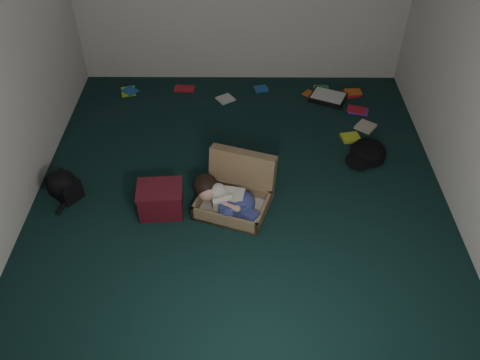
{
  "coord_description": "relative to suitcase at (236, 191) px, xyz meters",
  "views": [
    {
      "loc": [
        0.02,
        -3.58,
        3.44
      ],
      "look_at": [
        0.0,
        -0.15,
        0.35
      ],
      "focal_mm": 38.0,
      "sensor_mm": 36.0,
      "label": 1
    }
  ],
  "objects": [
    {
      "name": "wall_front",
      "position": [
        0.03,
        -2.17,
        1.16
      ],
      "size": [
        4.5,
        0.0,
        4.5
      ],
      "primitive_type": "plane",
      "rotation": [
        -1.57,
        0.0,
        0.0
      ],
      "color": "silver",
      "rests_on": "ground"
    },
    {
      "name": "floor",
      "position": [
        0.03,
        0.08,
        -0.14
      ],
      "size": [
        4.5,
        4.5,
        0.0
      ],
      "primitive_type": "plane",
      "color": "black",
      "rests_on": "ground"
    },
    {
      "name": "person",
      "position": [
        -0.09,
        -0.14,
        0.04
      ],
      "size": [
        0.64,
        0.49,
        0.29
      ],
      "rotation": [
        0.0,
        0.0,
        -0.32
      ],
      "color": "silver",
      "rests_on": "suitcase"
    },
    {
      "name": "clothing_pile",
      "position": [
        1.4,
        0.65,
        -0.07
      ],
      "size": [
        0.53,
        0.48,
        0.14
      ],
      "primitive_type": null,
      "rotation": [
        0.0,
        0.0,
        0.38
      ],
      "color": "black",
      "rests_on": "floor"
    },
    {
      "name": "paper_tray",
      "position": [
        1.11,
        1.81,
        -0.11
      ],
      "size": [
        0.51,
        0.46,
        0.06
      ],
      "rotation": [
        0.0,
        0.0,
        -0.43
      ],
      "color": "black",
      "rests_on": "floor"
    },
    {
      "name": "backpack",
      "position": [
        -1.67,
        0.09,
        -0.03
      ],
      "size": [
        0.49,
        0.47,
        0.23
      ],
      "primitive_type": null,
      "rotation": [
        0.0,
        0.0,
        -0.66
      ],
      "color": "black",
      "rests_on": "floor"
    },
    {
      "name": "suitcase",
      "position": [
        0.0,
        0.0,
        0.0
      ],
      "size": [
        0.81,
        0.8,
        0.47
      ],
      "rotation": [
        0.0,
        0.0,
        -0.32
      ],
      "color": "olive",
      "rests_on": "floor"
    },
    {
      "name": "maroon_bin",
      "position": [
        -0.7,
        -0.12,
        0.0
      ],
      "size": [
        0.44,
        0.36,
        0.29
      ],
      "rotation": [
        0.0,
        0.0,
        0.08
      ],
      "color": "#4F101A",
      "rests_on": "floor"
    },
    {
      "name": "book_scatter",
      "position": [
        0.56,
        1.74,
        -0.13
      ],
      "size": [
        3.04,
        1.26,
        0.02
      ],
      "color": "#C7D826",
      "rests_on": "floor"
    }
  ]
}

